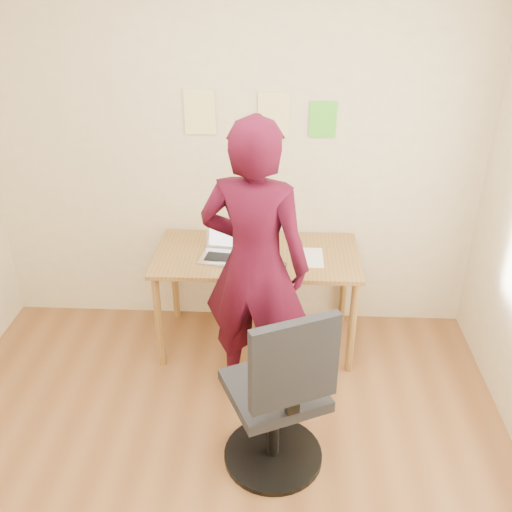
# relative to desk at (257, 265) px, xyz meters

# --- Properties ---
(room) EXTENTS (3.58, 3.58, 2.78)m
(room) POSITION_rel_desk_xyz_m (-0.18, -1.38, 0.70)
(room) COLOR brown
(room) RESTS_ON ground
(desk) EXTENTS (1.40, 0.70, 0.74)m
(desk) POSITION_rel_desk_xyz_m (0.00, 0.00, 0.00)
(desk) COLOR olive
(desk) RESTS_ON ground
(laptop) EXTENTS (0.37, 0.34, 0.24)m
(laptop) POSITION_rel_desk_xyz_m (-0.20, -0.04, 0.14)
(laptop) COLOR #B9B9C0
(laptop) RESTS_ON desk
(paper_sheet) EXTENTS (0.20, 0.29, 0.00)m
(paper_sheet) POSITION_rel_desk_xyz_m (0.35, -0.04, 0.09)
(paper_sheet) COLOR white
(paper_sheet) RESTS_ON desk
(phone) EXTENTS (0.07, 0.13, 0.01)m
(phone) POSITION_rel_desk_xyz_m (0.17, -0.20, 0.09)
(phone) COLOR black
(phone) RESTS_ON desk
(wall_note_left) EXTENTS (0.21, 0.00, 0.30)m
(wall_note_left) POSITION_rel_desk_xyz_m (-0.40, 0.36, 0.96)
(wall_note_left) COLOR #F1E490
(wall_note_left) RESTS_ON room
(wall_note_mid) EXTENTS (0.21, 0.00, 0.30)m
(wall_note_mid) POSITION_rel_desk_xyz_m (0.09, 0.36, 0.95)
(wall_note_mid) COLOR #F1E490
(wall_note_mid) RESTS_ON room
(wall_note_right) EXTENTS (0.18, 0.00, 0.24)m
(wall_note_right) POSITION_rel_desk_xyz_m (0.43, 0.36, 0.92)
(wall_note_right) COLOR #52CD2E
(wall_note_right) RESTS_ON room
(office_chair) EXTENTS (0.63, 0.64, 1.08)m
(office_chair) POSITION_rel_desk_xyz_m (0.18, -1.16, -0.19)
(office_chair) COLOR black
(office_chair) RESTS_ON ground
(person) EXTENTS (0.75, 0.58, 1.83)m
(person) POSITION_rel_desk_xyz_m (0.01, -0.49, 0.26)
(person) COLOR #3C081A
(person) RESTS_ON ground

